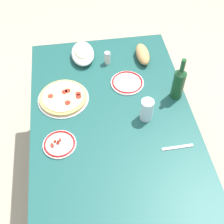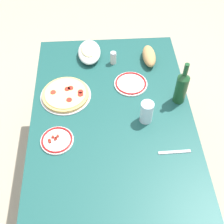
{
  "view_description": "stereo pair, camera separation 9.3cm",
  "coord_description": "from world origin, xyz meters",
  "px_view_note": "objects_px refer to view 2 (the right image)",
  "views": [
    {
      "loc": [
        -1.06,
        0.16,
        2.09
      ],
      "look_at": [
        0.0,
        0.0,
        0.76
      ],
      "focal_mm": 48.66,
      "sensor_mm": 36.0,
      "label": 1
    },
    {
      "loc": [
        -1.07,
        0.06,
        2.09
      ],
      "look_at": [
        0.0,
        0.0,
        0.76
      ],
      "focal_mm": 48.66,
      "sensor_mm": 36.0,
      "label": 2
    }
  ],
  "objects_px": {
    "dining_table": "(112,127)",
    "spice_shaker": "(113,58)",
    "baked_pasta_dish": "(89,51)",
    "side_plate_near": "(57,140)",
    "pepperoni_pizza": "(66,94)",
    "side_plate_far": "(131,84)",
    "water_glass": "(147,112)",
    "wine_bottle": "(182,87)",
    "bread_loaf": "(149,56)"
  },
  "relations": [
    {
      "from": "baked_pasta_dish",
      "to": "water_glass",
      "type": "distance_m",
      "value": 0.64
    },
    {
      "from": "dining_table",
      "to": "side_plate_far",
      "type": "bearing_deg",
      "value": -29.06
    },
    {
      "from": "dining_table",
      "to": "spice_shaker",
      "type": "height_order",
      "value": "spice_shaker"
    },
    {
      "from": "side_plate_near",
      "to": "side_plate_far",
      "type": "height_order",
      "value": "side_plate_near"
    },
    {
      "from": "pepperoni_pizza",
      "to": "baked_pasta_dish",
      "type": "bearing_deg",
      "value": -22.67
    },
    {
      "from": "water_glass",
      "to": "baked_pasta_dish",
      "type": "bearing_deg",
      "value": 28.77
    },
    {
      "from": "baked_pasta_dish",
      "to": "spice_shaker",
      "type": "relative_size",
      "value": 2.76
    },
    {
      "from": "side_plate_far",
      "to": "bread_loaf",
      "type": "relative_size",
      "value": 1.03
    },
    {
      "from": "pepperoni_pizza",
      "to": "dining_table",
      "type": "bearing_deg",
      "value": -121.38
    },
    {
      "from": "dining_table",
      "to": "bread_loaf",
      "type": "height_order",
      "value": "bread_loaf"
    },
    {
      "from": "baked_pasta_dish",
      "to": "spice_shaker",
      "type": "height_order",
      "value": "spice_shaker"
    },
    {
      "from": "dining_table",
      "to": "side_plate_near",
      "type": "relative_size",
      "value": 7.76
    },
    {
      "from": "bread_loaf",
      "to": "dining_table",
      "type": "bearing_deg",
      "value": 148.86
    },
    {
      "from": "pepperoni_pizza",
      "to": "baked_pasta_dish",
      "type": "xyz_separation_m",
      "value": [
        0.35,
        -0.15,
        0.03
      ]
    },
    {
      "from": "wine_bottle",
      "to": "spice_shaker",
      "type": "relative_size",
      "value": 3.28
    },
    {
      "from": "water_glass",
      "to": "wine_bottle",
      "type": "bearing_deg",
      "value": -57.74
    },
    {
      "from": "pepperoni_pizza",
      "to": "side_plate_near",
      "type": "relative_size",
      "value": 1.71
    },
    {
      "from": "baked_pasta_dish",
      "to": "side_plate_near",
      "type": "distance_m",
      "value": 0.7
    },
    {
      "from": "pepperoni_pizza",
      "to": "spice_shaker",
      "type": "xyz_separation_m",
      "value": [
        0.28,
        -0.3,
        0.03
      ]
    },
    {
      "from": "wine_bottle",
      "to": "spice_shaker",
      "type": "height_order",
      "value": "wine_bottle"
    },
    {
      "from": "spice_shaker",
      "to": "baked_pasta_dish",
      "type": "bearing_deg",
      "value": 63.94
    },
    {
      "from": "water_glass",
      "to": "side_plate_far",
      "type": "distance_m",
      "value": 0.29
    },
    {
      "from": "dining_table",
      "to": "side_plate_far",
      "type": "xyz_separation_m",
      "value": [
        0.24,
        -0.13,
        0.12
      ]
    },
    {
      "from": "bread_loaf",
      "to": "pepperoni_pizza",
      "type": "bearing_deg",
      "value": 117.91
    },
    {
      "from": "dining_table",
      "to": "baked_pasta_dish",
      "type": "distance_m",
      "value": 0.55
    },
    {
      "from": "baked_pasta_dish",
      "to": "side_plate_far",
      "type": "bearing_deg",
      "value": -138.24
    },
    {
      "from": "pepperoni_pizza",
      "to": "side_plate_near",
      "type": "xyz_separation_m",
      "value": [
        -0.32,
        0.04,
        -0.01
      ]
    },
    {
      "from": "side_plate_near",
      "to": "bread_loaf",
      "type": "xyz_separation_m",
      "value": [
        0.61,
        -0.58,
        0.03
      ]
    },
    {
      "from": "dining_table",
      "to": "bread_loaf",
      "type": "relative_size",
      "value": 6.91
    },
    {
      "from": "water_glass",
      "to": "spice_shaker",
      "type": "xyz_separation_m",
      "value": [
        0.49,
        0.15,
        -0.03
      ]
    },
    {
      "from": "dining_table",
      "to": "bread_loaf",
      "type": "distance_m",
      "value": 0.55
    },
    {
      "from": "side_plate_far",
      "to": "bread_loaf",
      "type": "height_order",
      "value": "bread_loaf"
    },
    {
      "from": "water_glass",
      "to": "side_plate_near",
      "type": "bearing_deg",
      "value": 103.05
    },
    {
      "from": "dining_table",
      "to": "side_plate_near",
      "type": "distance_m",
      "value": 0.36
    },
    {
      "from": "side_plate_near",
      "to": "spice_shaker",
      "type": "distance_m",
      "value": 0.69
    },
    {
      "from": "water_glass",
      "to": "spice_shaker",
      "type": "height_order",
      "value": "water_glass"
    },
    {
      "from": "dining_table",
      "to": "spice_shaker",
      "type": "xyz_separation_m",
      "value": [
        0.44,
        -0.03,
        0.15
      ]
    },
    {
      "from": "pepperoni_pizza",
      "to": "water_glass",
      "type": "bearing_deg",
      "value": -114.41
    },
    {
      "from": "spice_shaker",
      "to": "side_plate_near",
      "type": "bearing_deg",
      "value": 150.47
    },
    {
      "from": "wine_bottle",
      "to": "water_glass",
      "type": "distance_m",
      "value": 0.26
    },
    {
      "from": "pepperoni_pizza",
      "to": "spice_shaker",
      "type": "bearing_deg",
      "value": -47.51
    },
    {
      "from": "side_plate_far",
      "to": "bread_loaf",
      "type": "xyz_separation_m",
      "value": [
        0.21,
        -0.14,
        0.03
      ]
    },
    {
      "from": "bread_loaf",
      "to": "side_plate_far",
      "type": "bearing_deg",
      "value": 146.66
    },
    {
      "from": "water_glass",
      "to": "side_plate_near",
      "type": "relative_size",
      "value": 0.77
    },
    {
      "from": "baked_pasta_dish",
      "to": "spice_shaker",
      "type": "xyz_separation_m",
      "value": [
        -0.08,
        -0.16,
        0.0
      ]
    },
    {
      "from": "water_glass",
      "to": "side_plate_far",
      "type": "xyz_separation_m",
      "value": [
        0.28,
        0.06,
        -0.06
      ]
    },
    {
      "from": "dining_table",
      "to": "spice_shaker",
      "type": "bearing_deg",
      "value": -4.52
    },
    {
      "from": "water_glass",
      "to": "spice_shaker",
      "type": "distance_m",
      "value": 0.51
    },
    {
      "from": "baked_pasta_dish",
      "to": "side_plate_near",
      "type": "bearing_deg",
      "value": 164.78
    },
    {
      "from": "dining_table",
      "to": "water_glass",
      "type": "height_order",
      "value": "water_glass"
    }
  ]
}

